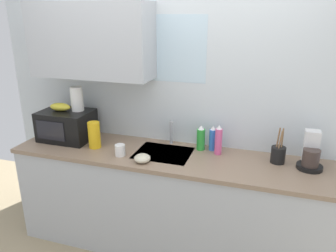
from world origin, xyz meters
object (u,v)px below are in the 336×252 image
at_px(cereal_canister, 94,135).
at_px(utensil_crock, 278,154).
at_px(paper_towel_roll, 77,99).
at_px(dish_soap_bottle_pink, 218,140).
at_px(dish_soap_bottle_green, 201,138).
at_px(dish_soap_bottle_blue, 213,139).
at_px(coffee_maker, 311,154).
at_px(small_bowl, 142,158).
at_px(mug_white, 120,150).
at_px(banana_bunch, 60,107).
at_px(microwave, 67,125).

relative_size(cereal_canister, utensil_crock, 0.81).
xyz_separation_m(paper_towel_roll, dish_soap_bottle_pink, (1.28, 0.04, -0.26)).
relative_size(dish_soap_bottle_green, dish_soap_bottle_blue, 1.00).
distance_m(paper_towel_roll, dish_soap_bottle_green, 1.16).
distance_m(coffee_maker, utensil_crock, 0.23).
bearing_deg(small_bowl, dish_soap_bottle_blue, 40.48).
xyz_separation_m(paper_towel_roll, mug_white, (0.53, -0.24, -0.33)).
distance_m(cereal_canister, mug_white, 0.31).
height_order(banana_bunch, paper_towel_roll, paper_towel_roll).
relative_size(coffee_maker, small_bowl, 2.15).
distance_m(cereal_canister, utensil_crock, 1.52).
distance_m(coffee_maker, cereal_canister, 1.75).
bearing_deg(paper_towel_roll, utensil_crock, 0.65).
height_order(dish_soap_bottle_blue, dish_soap_bottle_pink, dish_soap_bottle_pink).
bearing_deg(dish_soap_bottle_green, banana_bunch, -173.86).
bearing_deg(dish_soap_bottle_green, mug_white, -151.39).
bearing_deg(utensil_crock, small_bowl, -162.43).
bearing_deg(cereal_canister, paper_towel_roll, 147.99).
xyz_separation_m(microwave, mug_white, (0.63, -0.19, -0.09)).
bearing_deg(coffee_maker, paper_towel_roll, -179.76).
xyz_separation_m(paper_towel_roll, small_bowl, (0.75, -0.30, -0.35)).
bearing_deg(dish_soap_bottle_blue, paper_towel_roll, -174.97).
distance_m(banana_bunch, coffee_maker, 2.14).
height_order(mug_white, utensil_crock, utensil_crock).
height_order(dish_soap_bottle_pink, utensil_crock, utensil_crock).
distance_m(paper_towel_roll, dish_soap_bottle_pink, 1.31).
height_order(microwave, dish_soap_bottle_blue, microwave).
relative_size(banana_bunch, cereal_canister, 0.87).
bearing_deg(dish_soap_bottle_pink, cereal_canister, -169.62).
xyz_separation_m(microwave, dish_soap_bottle_pink, (1.38, 0.09, -0.01)).
relative_size(banana_bunch, mug_white, 2.11).
bearing_deg(coffee_maker, dish_soap_bottle_green, 174.76).
bearing_deg(coffee_maker, utensil_crock, 177.14).
relative_size(microwave, paper_towel_roll, 2.09).
xyz_separation_m(dish_soap_bottle_blue, utensil_crock, (0.53, -0.09, -0.03)).
relative_size(dish_soap_bottle_blue, cereal_canister, 0.95).
height_order(coffee_maker, mug_white, coffee_maker).
bearing_deg(coffee_maker, dish_soap_bottle_blue, 172.57).
xyz_separation_m(coffee_maker, dish_soap_bottle_pink, (-0.70, 0.03, 0.02)).
height_order(paper_towel_roll, mug_white, paper_towel_roll).
relative_size(dish_soap_bottle_green, cereal_canister, 0.95).
bearing_deg(dish_soap_bottle_pink, small_bowl, -147.62).
xyz_separation_m(banana_bunch, cereal_canister, (0.39, -0.10, -0.19)).
distance_m(dish_soap_bottle_blue, cereal_canister, 1.02).
relative_size(microwave, coffee_maker, 1.64).
height_order(dish_soap_bottle_blue, utensil_crock, utensil_crock).
height_order(banana_bunch, cereal_canister, banana_bunch).
bearing_deg(banana_bunch, dish_soap_bottle_green, 6.14).
height_order(paper_towel_roll, small_bowl, paper_towel_roll).
bearing_deg(small_bowl, dish_soap_bottle_green, 45.54).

